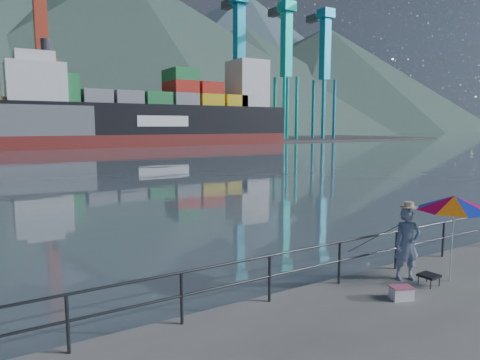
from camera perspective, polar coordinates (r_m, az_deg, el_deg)
name	(u,v)px	position (r m, az deg, el deg)	size (l,w,h in m)	color
harbor_water	(5,139)	(135.56, -28.81, 4.83)	(500.00, 280.00, 0.00)	slate
far_dock	(67,143)	(99.74, -22.07, 4.64)	(200.00, 40.00, 0.40)	#514F4C
guardrail	(306,269)	(9.82, 8.82, -11.70)	(22.00, 0.06, 1.03)	#2D3033
mountains	(86,57)	(220.10, -19.88, 15.19)	(600.00, 332.80, 80.00)	#385147
port_cranes	(173,69)	(97.52, -8.97, 14.45)	(116.00, 28.00, 38.40)	#AE1D20
container_stacks	(168,128)	(106.42, -9.56, 6.84)	(58.00, 5.40, 7.80)	gray
fisherman	(407,244)	(11.10, 21.38, -7.95)	(0.64, 0.42, 1.76)	navy
beach_umbrella	(454,203)	(11.19, 26.67, -2.77)	(1.88, 1.88, 2.08)	white
folding_stool	(429,280)	(11.11, 23.87, -12.05)	(0.43, 0.43, 0.27)	black
cooler_bag	(401,293)	(10.08, 20.70, -13.97)	(0.44, 0.29, 0.25)	white
fishing_rod	(376,270)	(11.78, 17.73, -11.38)	(0.02, 0.02, 2.08)	black
container_ship	(162,114)	(86.47, -10.30, 8.61)	(56.11, 9.35, 18.10)	maroon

